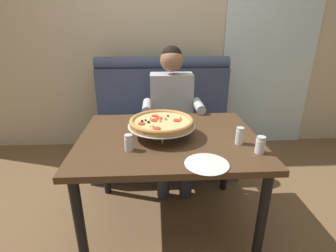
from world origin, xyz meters
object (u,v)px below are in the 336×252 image
object	(u,v)px
dining_table	(169,148)
patio_chair	(242,90)
shaker_pepper_flakes	(240,137)
booth_bench	(164,129)
shaker_oregano	(129,144)
shaker_parmesan	(260,146)
diner_main	(172,109)
plate_near_left	(207,163)
pizza	(162,122)

from	to	relation	value
dining_table	patio_chair	size ratio (longest dim) A/B	1.42
shaker_pepper_flakes	booth_bench	bearing A→B (deg)	112.37
shaker_oregano	shaker_pepper_flakes	bearing A→B (deg)	4.39
shaker_parmesan	patio_chair	world-z (taller)	patio_chair
diner_main	patio_chair	distance (m)	1.88
plate_near_left	patio_chair	world-z (taller)	patio_chair
shaker_pepper_flakes	patio_chair	xyz separation A→B (m)	(0.80, 2.28, -0.26)
shaker_oregano	dining_table	bearing A→B (deg)	36.86
booth_bench	plate_near_left	size ratio (longest dim) A/B	5.88
dining_table	shaker_oregano	world-z (taller)	shaker_oregano
shaker_parmesan	shaker_oregano	xyz separation A→B (m)	(-0.78, 0.08, -0.00)
pizza	patio_chair	bearing A→B (deg)	58.87
booth_bench	patio_chair	bearing A→B (deg)	43.99
booth_bench	plate_near_left	xyz separation A→B (m)	(0.19, -1.33, 0.34)
shaker_pepper_flakes	shaker_parmesan	size ratio (longest dim) A/B	1.06
booth_bench	diner_main	world-z (taller)	diner_main
shaker_parmesan	shaker_oregano	world-z (taller)	shaker_parmesan
booth_bench	shaker_pepper_flakes	size ratio (longest dim) A/B	13.06
dining_table	diner_main	xyz separation A→B (m)	(0.07, 0.68, 0.06)
dining_table	pizza	distance (m)	0.19
diner_main	shaker_parmesan	bearing A→B (deg)	-64.24
pizza	shaker_oregano	bearing A→B (deg)	-135.69
booth_bench	dining_table	xyz separation A→B (m)	(0.00, -0.95, 0.25)
dining_table	booth_bench	bearing A→B (deg)	90.00
booth_bench	shaker_parmesan	distance (m)	1.38
shaker_oregano	plate_near_left	bearing A→B (deg)	-24.34
dining_table	plate_near_left	distance (m)	0.44
pizza	shaker_oregano	world-z (taller)	pizza
pizza	plate_near_left	size ratio (longest dim) A/B	1.85
pizza	shaker_pepper_flakes	xyz separation A→B (m)	(0.49, -0.15, -0.05)
shaker_parmesan	plate_near_left	bearing A→B (deg)	-160.52
patio_chair	pizza	bearing A→B (deg)	-121.13
shaker_pepper_flakes	shaker_oregano	bearing A→B (deg)	-175.61
plate_near_left	patio_chair	size ratio (longest dim) A/B	0.29
dining_table	plate_near_left	size ratio (longest dim) A/B	4.95
patio_chair	diner_main	bearing A→B (deg)	-128.63
shaker_pepper_flakes	shaker_parmesan	bearing A→B (deg)	-58.04
booth_bench	pizza	size ratio (longest dim) A/B	3.18
patio_chair	shaker_pepper_flakes	bearing A→B (deg)	-109.24
shaker_oregano	shaker_parmesan	bearing A→B (deg)	-5.71
booth_bench	shaker_oregano	world-z (taller)	booth_bench
booth_bench	diner_main	xyz separation A→B (m)	(0.07, -0.27, 0.31)
shaker_pepper_flakes	shaker_parmesan	world-z (taller)	shaker_pepper_flakes
booth_bench	dining_table	bearing A→B (deg)	-90.00
shaker_pepper_flakes	shaker_oregano	distance (m)	0.70
pizza	shaker_oregano	size ratio (longest dim) A/B	4.50
pizza	dining_table	bearing A→B (deg)	-13.21
shaker_oregano	patio_chair	bearing A→B (deg)	57.38
pizza	patio_chair	distance (m)	2.51
booth_bench	patio_chair	distance (m)	1.73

